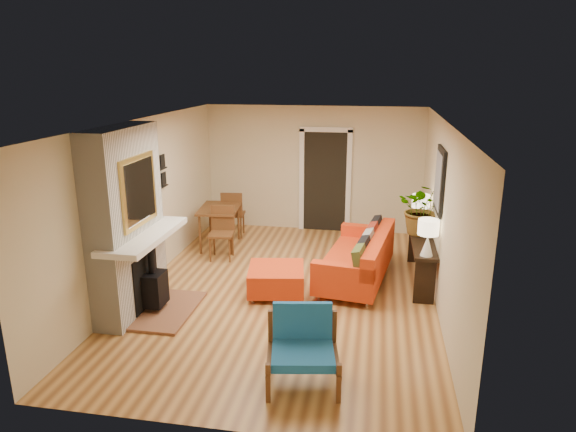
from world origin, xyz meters
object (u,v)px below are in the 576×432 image
(ottoman, at_px, (276,279))
(dining_table, at_px, (224,215))
(houseplant, at_px, (423,208))
(lamp_near, at_px, (428,233))
(blue_chair, at_px, (303,342))
(sofa, at_px, (361,258))
(lamp_far, at_px, (421,206))
(console_table, at_px, (422,247))

(ottoman, xyz_separation_m, dining_table, (-1.41, 1.95, 0.38))
(ottoman, relative_size, houseplant, 1.10)
(lamp_near, relative_size, houseplant, 0.63)
(blue_chair, relative_size, houseplant, 1.03)
(houseplant, bearing_deg, sofa, -159.14)
(dining_table, bearing_deg, ottoman, -54.03)
(ottoman, relative_size, dining_table, 0.53)
(blue_chair, xyz_separation_m, dining_table, (-2.14, 4.07, 0.18))
(lamp_far, bearing_deg, lamp_near, -90.00)
(dining_table, bearing_deg, blue_chair, -62.33)
(dining_table, height_order, lamp_far, lamp_far)
(console_table, height_order, houseplant, houseplant)
(dining_table, relative_size, houseplant, 2.08)
(ottoman, distance_m, console_table, 2.39)
(console_table, distance_m, houseplant, 0.63)
(lamp_far, height_order, houseplant, houseplant)
(dining_table, relative_size, lamp_far, 3.33)
(console_table, xyz_separation_m, lamp_far, (0.00, 0.73, 0.49))
(lamp_near, bearing_deg, lamp_far, 90.00)
(lamp_far, bearing_deg, sofa, -137.97)
(ottoman, relative_size, console_table, 0.51)
(blue_chair, relative_size, lamp_near, 1.65)
(ottoman, distance_m, houseplant, 2.62)
(ottoman, xyz_separation_m, blue_chair, (0.72, -2.13, 0.20))
(sofa, distance_m, console_table, 0.97)
(ottoman, xyz_separation_m, lamp_near, (2.19, 0.10, 0.82))
(dining_table, distance_m, houseplant, 3.73)
(sofa, bearing_deg, dining_table, 156.00)
(blue_chair, relative_size, console_table, 0.48)
(lamp_near, height_order, lamp_far, same)
(console_table, bearing_deg, dining_table, 163.49)
(sofa, distance_m, blue_chair, 2.94)
(sofa, xyz_separation_m, ottoman, (-1.25, -0.76, -0.13))
(dining_table, distance_m, console_table, 3.76)
(sofa, height_order, blue_chair, sofa)
(blue_chair, xyz_separation_m, houseplant, (1.46, 3.24, 0.72))
(dining_table, xyz_separation_m, houseplant, (3.60, -0.83, 0.53))
(ottoman, height_order, lamp_near, lamp_near)
(lamp_near, bearing_deg, blue_chair, -123.46)
(lamp_near, bearing_deg, houseplant, 90.56)
(lamp_far, bearing_deg, console_table, -90.00)
(blue_chair, distance_m, dining_table, 4.60)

